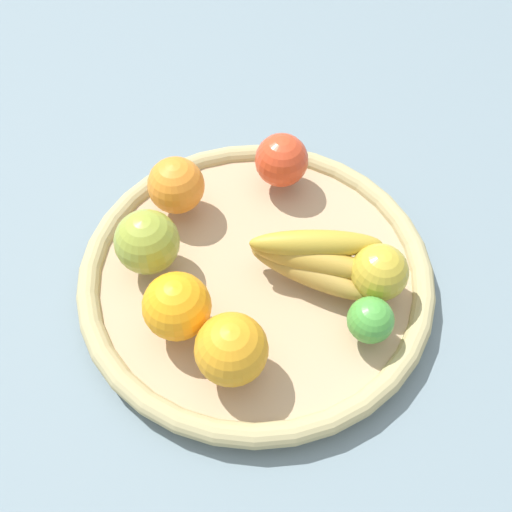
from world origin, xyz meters
TOP-DOWN VIEW (x-y plane):
  - ground_plane at (0.00, 0.00)m, footprint 2.40×2.40m
  - basket at (0.00, 0.00)m, footprint 0.43×0.43m
  - apple_2 at (-0.08, -0.10)m, footprint 0.11×0.11m
  - apple_1 at (-0.10, 0.11)m, footprint 0.10×0.10m
  - banana_bunch at (0.05, 0.05)m, footprint 0.15×0.15m
  - lime_0 at (0.14, 0.05)m, footprint 0.07×0.07m
  - orange_0 at (-0.14, -0.03)m, footprint 0.08×0.08m
  - orange_2 at (0.10, -0.09)m, footprint 0.11×0.11m
  - apple_0 at (0.10, 0.10)m, footprint 0.09×0.09m
  - orange_1 at (0.02, -0.11)m, footprint 0.09×0.09m

SIDE VIEW (x-z plane):
  - ground_plane at x=0.00m, z-range 0.00..0.00m
  - basket at x=0.00m, z-range 0.00..0.04m
  - lime_0 at x=0.14m, z-range 0.04..0.09m
  - banana_bunch at x=0.05m, z-range 0.04..0.10m
  - apple_0 at x=0.10m, z-range 0.04..0.10m
  - apple_1 at x=-0.10m, z-range 0.04..0.11m
  - orange_0 at x=-0.14m, z-range 0.04..0.11m
  - orange_1 at x=0.02m, z-range 0.04..0.11m
  - apple_2 at x=-0.08m, z-range 0.04..0.11m
  - orange_2 at x=0.10m, z-range 0.04..0.11m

